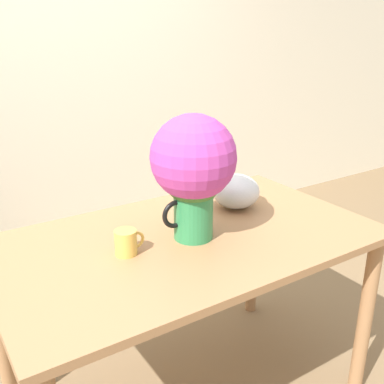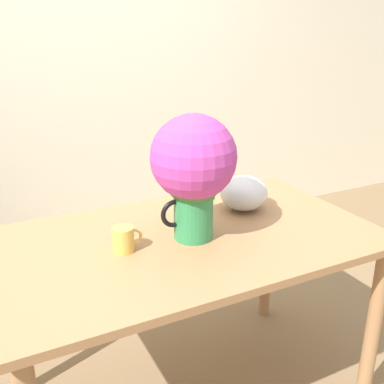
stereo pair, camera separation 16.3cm
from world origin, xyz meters
TOP-DOWN VIEW (x-y plane):
  - wall_back at (0.00, 1.65)m, footprint 8.00×0.05m
  - table at (0.01, -0.06)m, footprint 1.44×0.85m
  - flower_vase at (0.02, -0.08)m, footprint 0.31×0.31m
  - coffee_mug at (-0.25, -0.07)m, footprint 0.11×0.08m
  - white_bowl at (0.34, 0.07)m, footprint 0.21×0.21m

SIDE VIEW (x-z plane):
  - table at x=0.01m, z-range 0.29..1.08m
  - coffee_mug at x=-0.25m, z-range 0.79..0.88m
  - white_bowl at x=0.34m, z-range 0.79..0.94m
  - flower_vase at x=0.02m, z-range 0.83..1.30m
  - wall_back at x=0.00m, z-range 0.00..2.60m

